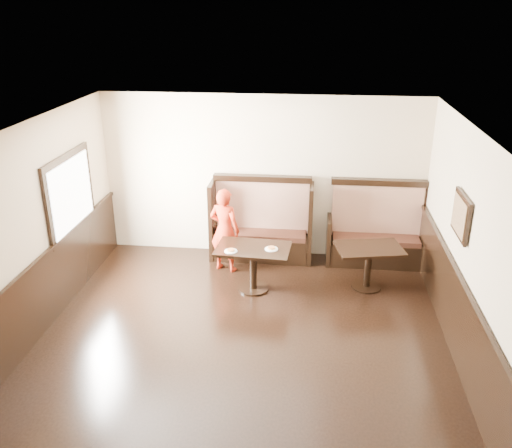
# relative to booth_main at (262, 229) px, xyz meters

# --- Properties ---
(ground) EXTENTS (7.00, 7.00, 0.00)m
(ground) POSITION_rel_booth_main_xyz_m (0.00, -3.30, -0.53)
(ground) COLOR black
(ground) RESTS_ON ground
(room_shell) EXTENTS (7.00, 7.00, 7.00)m
(room_shell) POSITION_rel_booth_main_xyz_m (-0.30, -3.01, 0.14)
(room_shell) COLOR #CAB393
(room_shell) RESTS_ON ground
(booth_main) EXTENTS (1.75, 0.72, 1.45)m
(booth_main) POSITION_rel_booth_main_xyz_m (0.00, 0.00, 0.00)
(booth_main) COLOR black
(booth_main) RESTS_ON ground
(booth_neighbor) EXTENTS (1.65, 0.72, 1.45)m
(booth_neighbor) POSITION_rel_booth_main_xyz_m (1.95, -0.00, -0.05)
(booth_neighbor) COLOR black
(booth_neighbor) RESTS_ON ground
(table_main) EXTENTS (1.16, 0.77, 0.71)m
(table_main) POSITION_rel_booth_main_xyz_m (-0.01, -1.20, 0.02)
(table_main) COLOR black
(table_main) RESTS_ON ground
(table_neighbor) EXTENTS (1.10, 0.84, 0.69)m
(table_neighbor) POSITION_rel_booth_main_xyz_m (1.76, -0.94, -0.01)
(table_neighbor) COLOR black
(table_neighbor) RESTS_ON ground
(child) EXTENTS (0.60, 0.48, 1.42)m
(child) POSITION_rel_booth_main_xyz_m (-0.55, -0.57, 0.19)
(child) COLOR #A82712
(child) RESTS_ON ground
(pizza_plate_left) EXTENTS (0.20, 0.20, 0.04)m
(pizza_plate_left) POSITION_rel_booth_main_xyz_m (-0.33, -1.37, 0.20)
(pizza_plate_left) COLOR white
(pizza_plate_left) RESTS_ON table_main
(pizza_plate_right) EXTENTS (0.20, 0.20, 0.04)m
(pizza_plate_right) POSITION_rel_booth_main_xyz_m (0.27, -1.23, 0.20)
(pizza_plate_right) COLOR white
(pizza_plate_right) RESTS_ON table_main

